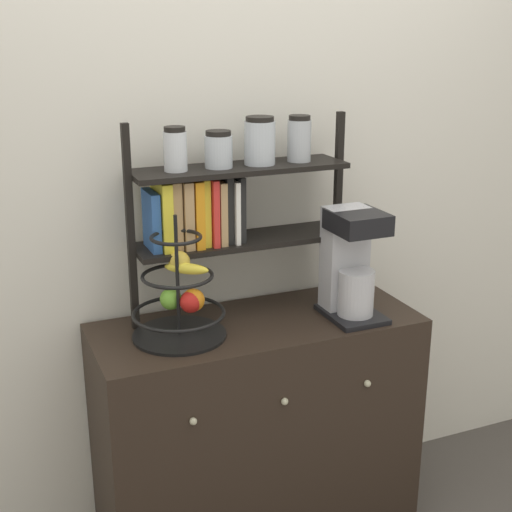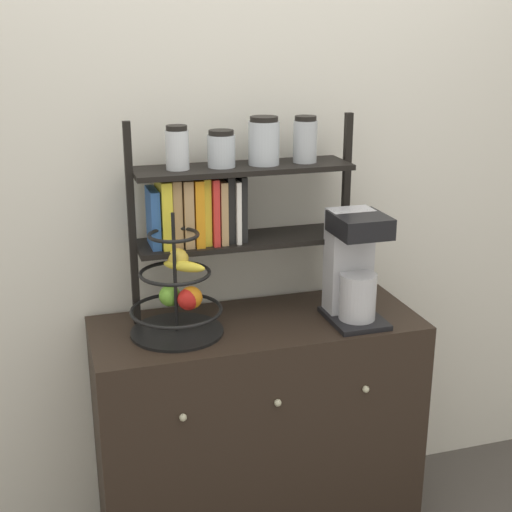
% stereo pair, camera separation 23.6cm
% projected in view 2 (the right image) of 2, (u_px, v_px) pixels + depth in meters
% --- Properties ---
extents(wall_back, '(7.00, 0.05, 2.60)m').
position_uv_depth(wall_back, '(236.00, 178.00, 2.54)').
color(wall_back, silver).
rests_on(wall_back, ground_plane).
extents(sideboard, '(1.13, 0.46, 0.85)m').
position_uv_depth(sideboard, '(257.00, 431.00, 2.57)').
color(sideboard, black).
rests_on(sideboard, ground_plane).
extents(coffee_maker, '(0.18, 0.23, 0.38)m').
position_uv_depth(coffee_maker, '(353.00, 266.00, 2.41)').
color(coffee_maker, black).
rests_on(coffee_maker, sideboard).
extents(fruit_stand, '(0.31, 0.31, 0.41)m').
position_uv_depth(fruit_stand, '(178.00, 295.00, 2.32)').
color(fruit_stand, black).
rests_on(fruit_stand, sideboard).
extents(shelf_hutch, '(0.78, 0.20, 0.68)m').
position_uv_depth(shelf_hutch, '(223.00, 194.00, 2.39)').
color(shelf_hutch, black).
rests_on(shelf_hutch, sideboard).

